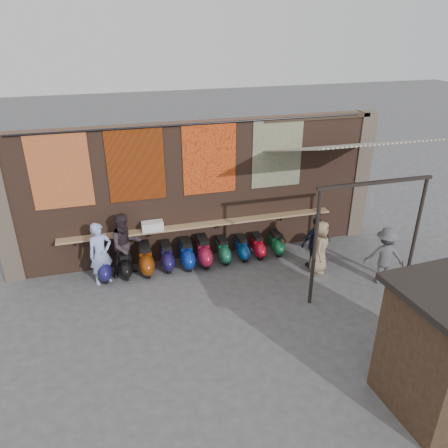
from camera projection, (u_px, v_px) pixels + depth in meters
name	position (u px, v px, depth m)	size (l,w,h in m)	color
ground	(223.00, 302.00, 11.05)	(70.00, 70.00, 0.00)	#474749
brick_wall	(198.00, 191.00, 12.54)	(10.00, 0.40, 4.00)	brown
pier_left	(2.00, 211.00, 11.28)	(0.50, 0.50, 4.00)	#4C4238
pier_right	(358.00, 175.00, 13.80)	(0.50, 0.50, 4.00)	#4C4238
eating_counter	(202.00, 225.00, 12.60)	(8.00, 0.32, 0.05)	#9E7A51
shelf_box	(152.00, 226.00, 12.17)	(0.59, 0.31, 0.26)	white
tapestry_redgold	(60.00, 171.00, 11.04)	(1.50, 0.02, 2.00)	maroon
tapestry_sun	(136.00, 165.00, 11.50)	(1.50, 0.02, 2.00)	#BE410B
tapestry_orange	(209.00, 159.00, 11.99)	(1.50, 0.02, 2.00)	#E0551C
tapestry_multi	(277.00, 153.00, 12.47)	(1.50, 0.02, 2.00)	#285794
hang_rail	(198.00, 124.00, 11.49)	(0.06, 0.06, 9.50)	black
scooter_stool_0	(104.00, 266.00, 11.91)	(0.36, 0.80, 0.76)	navy
scooter_stool_1	(125.00, 264.00, 12.05)	(0.34, 0.75, 0.71)	black
scooter_stool_2	(146.00, 259.00, 12.16)	(0.40, 0.89, 0.85)	#81350B
scooter_stool_3	(167.00, 257.00, 12.37)	(0.36, 0.81, 0.77)	#1A134A
scooter_stool_4	(187.00, 254.00, 12.46)	(0.38, 0.84, 0.80)	navy
scooter_stool_5	(203.00, 251.00, 12.58)	(0.39, 0.87, 0.83)	maroon
scooter_stool_6	(223.00, 250.00, 12.76)	(0.34, 0.75, 0.71)	#175C3F
scooter_stool_7	(242.00, 248.00, 12.92)	(0.32, 0.72, 0.68)	navy
scooter_stool_8	(258.00, 246.00, 13.05)	(0.32, 0.71, 0.68)	red
scooter_stool_9	(276.00, 243.00, 13.19)	(0.33, 0.72, 0.69)	#10512D
diner_left	(101.00, 254.00, 11.53)	(0.64, 0.42, 1.75)	#98A8DD
diner_right	(126.00, 245.00, 11.86)	(0.89, 0.69, 1.83)	#2C2228
shopper_navy	(316.00, 243.00, 12.28)	(0.92, 0.38, 1.56)	black
shopper_grey	(385.00, 256.00, 11.57)	(1.04, 0.60, 1.60)	#535358
shopper_tan	(320.00, 247.00, 12.10)	(0.75, 0.49, 1.53)	#947A5E
stall_sign	(428.00, 299.00, 8.22)	(1.20, 0.04, 0.50)	gold
stall_shelf	(419.00, 335.00, 8.59)	(1.83, 0.10, 0.06)	#473321
awning_canvas	(345.00, 146.00, 11.16)	(3.20, 3.40, 0.03)	beige
awning_ledger	(318.00, 118.00, 12.37)	(3.30, 0.08, 0.12)	#33261C
awning_header	(376.00, 183.00, 10.05)	(3.00, 0.08, 0.08)	black
awning_post_left	(315.00, 249.00, 10.37)	(0.09, 0.09, 3.10)	black
awning_post_right	(415.00, 234.00, 11.05)	(0.09, 0.09, 3.10)	black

